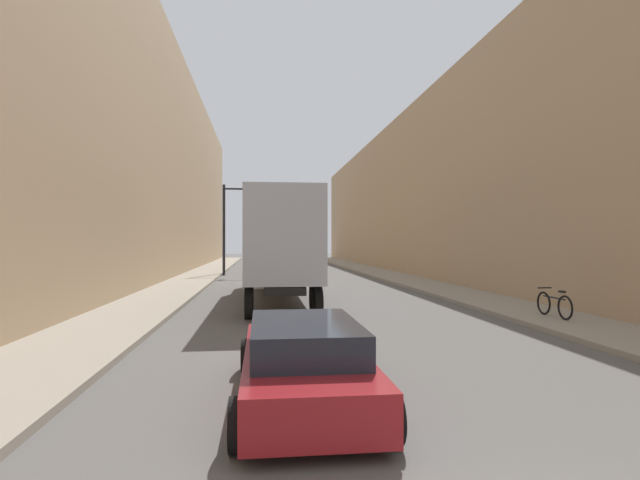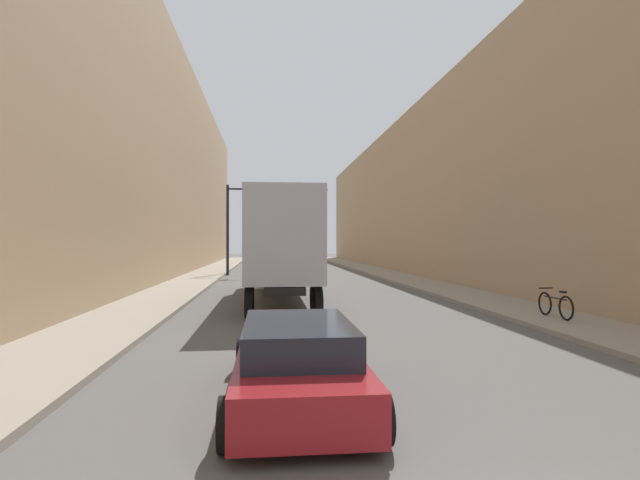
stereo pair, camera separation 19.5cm
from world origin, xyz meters
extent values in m
cube|color=gray|center=(6.53, 30.00, 0.07)|extent=(2.75, 80.00, 0.15)
cube|color=gray|center=(-6.53, 30.00, 0.07)|extent=(2.75, 80.00, 0.15)
cube|color=tan|center=(10.91, 30.00, 5.96)|extent=(6.00, 80.00, 11.92)
cube|color=tan|center=(-10.91, 30.00, 7.89)|extent=(6.00, 80.00, 15.79)
cube|color=#B2B7C1|center=(-1.62, 17.44, 2.63)|extent=(2.48, 11.00, 3.06)
cube|color=black|center=(-1.62, 17.44, 0.95)|extent=(1.24, 11.00, 0.24)
cube|color=silver|center=(-1.62, 24.13, 1.46)|extent=(2.48, 2.38, 2.93)
cylinder|color=black|center=(-2.71, 13.14, 0.50)|extent=(0.25, 1.00, 1.00)
cylinder|color=black|center=(-0.53, 13.14, 0.50)|extent=(0.25, 1.00, 1.00)
cylinder|color=black|center=(-2.71, 14.34, 0.50)|extent=(0.25, 1.00, 1.00)
cylinder|color=black|center=(-0.53, 14.34, 0.50)|extent=(0.25, 1.00, 1.00)
cylinder|color=black|center=(-2.71, 24.13, 0.50)|extent=(0.25, 1.00, 1.00)
cylinder|color=black|center=(-0.53, 24.13, 0.50)|extent=(0.25, 1.00, 1.00)
cube|color=maroon|center=(-1.68, 4.99, 0.48)|extent=(1.76, 4.80, 0.61)
cube|color=#1E232D|center=(-1.68, 4.75, 1.02)|extent=(1.55, 2.64, 0.46)
cylinder|color=black|center=(-2.56, 6.69, 0.32)|extent=(0.25, 0.64, 0.64)
cylinder|color=black|center=(-0.80, 6.69, 0.32)|extent=(0.25, 0.64, 0.64)
cylinder|color=black|center=(-2.56, 3.19, 0.32)|extent=(0.25, 0.64, 0.64)
cylinder|color=black|center=(-0.80, 3.19, 0.32)|extent=(0.25, 0.64, 0.64)
cylinder|color=black|center=(-5.01, 33.85, 3.27)|extent=(0.20, 0.20, 6.54)
cube|color=black|center=(-1.37, 33.85, 6.24)|extent=(7.27, 0.12, 0.12)
cube|color=black|center=(-3.19, 33.85, 5.73)|extent=(0.30, 0.24, 0.90)
sphere|color=gold|center=(-3.19, 33.71, 5.73)|extent=(0.18, 0.18, 0.18)
cube|color=black|center=(-1.37, 33.85, 5.73)|extent=(0.30, 0.24, 0.90)
sphere|color=red|center=(-1.37, 33.71, 5.45)|extent=(0.18, 0.18, 0.18)
cube|color=black|center=(0.44, 33.85, 5.73)|extent=(0.30, 0.24, 0.90)
sphere|color=green|center=(0.44, 33.71, 6.01)|extent=(0.18, 0.18, 0.18)
torus|color=black|center=(6.42, 10.89, 0.51)|extent=(0.06, 0.72, 0.72)
torus|color=black|center=(6.42, 11.99, 0.51)|extent=(0.06, 0.72, 0.72)
cube|color=black|center=(6.42, 11.44, 0.74)|extent=(0.04, 1.11, 0.04)
cube|color=black|center=(6.42, 11.04, 0.96)|extent=(0.12, 0.20, 0.06)
cube|color=black|center=(6.42, 11.94, 0.99)|extent=(0.44, 0.04, 0.04)
camera|label=1|loc=(-2.31, -2.61, 2.42)|focal=28.00mm
camera|label=2|loc=(-2.12, -2.64, 2.42)|focal=28.00mm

